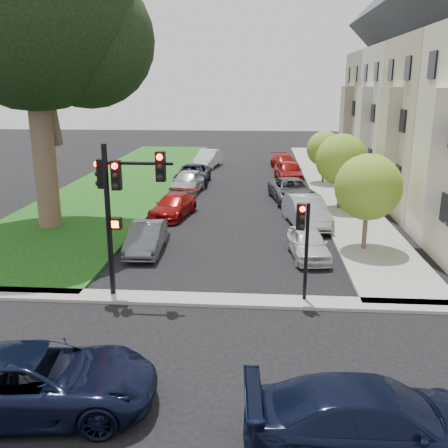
# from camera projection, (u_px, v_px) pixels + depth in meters

# --- Properties ---
(ground) EXTENTS (140.00, 140.00, 0.00)m
(ground) POSITION_uv_depth(u_px,v_px,m) (212.00, 328.00, 15.61)
(ground) COLOR black
(ground) RESTS_ON ground
(grass_strip) EXTENTS (8.00, 44.00, 0.12)m
(grass_strip) POSITION_uv_depth(u_px,v_px,m) (128.00, 181.00, 39.29)
(grass_strip) COLOR black
(grass_strip) RESTS_ON ground
(sidewalk_right) EXTENTS (3.50, 44.00, 0.12)m
(sidewalk_right) POSITION_uv_depth(u_px,v_px,m) (330.00, 184.00, 38.17)
(sidewalk_right) COLOR gray
(sidewalk_right) RESTS_ON ground
(sidewalk_cross) EXTENTS (60.00, 1.00, 0.12)m
(sidewalk_cross) POSITION_uv_depth(u_px,v_px,m) (218.00, 300.00, 17.52)
(sidewalk_cross) COLOR gray
(sidewalk_cross) RESTS_ON ground
(house_c) EXTENTS (7.70, 7.55, 15.97)m
(house_c) POSITION_uv_depth(u_px,v_px,m) (420.00, 91.00, 34.95)
(house_c) COLOR #A3A3A3
(house_c) RESTS_ON ground
(house_d) EXTENTS (7.70, 7.55, 15.97)m
(house_d) POSITION_uv_depth(u_px,v_px,m) (393.00, 90.00, 42.15)
(house_d) COLOR gray
(house_d) RESTS_ON ground
(eucalyptus) EXTENTS (11.43, 10.37, 16.20)m
(eucalyptus) POSITION_uv_depth(u_px,v_px,m) (28.00, 4.00, 23.65)
(eucalyptus) COLOR brown
(eucalyptus) RESTS_ON ground
(small_tree_a) EXTENTS (2.98, 2.98, 4.46)m
(small_tree_a) POSITION_uv_depth(u_px,v_px,m) (368.00, 187.00, 22.14)
(small_tree_a) COLOR brown
(small_tree_a) RESTS_ON ground
(small_tree_b) EXTENTS (3.06, 3.06, 4.60)m
(small_tree_b) POSITION_uv_depth(u_px,v_px,m) (341.00, 160.00, 29.64)
(small_tree_b) COLOR brown
(small_tree_b) RESTS_ON ground
(small_tree_c) EXTENTS (2.68, 2.68, 4.01)m
(small_tree_c) POSITION_uv_depth(u_px,v_px,m) (324.00, 149.00, 37.73)
(small_tree_c) COLOR brown
(small_tree_c) RESTS_ON ground
(traffic_signal_main) EXTENTS (2.66, 0.68, 5.47)m
(traffic_signal_main) POSITION_uv_depth(u_px,v_px,m) (120.00, 194.00, 16.99)
(traffic_signal_main) COLOR black
(traffic_signal_main) RESTS_ON ground
(traffic_signal_secondary) EXTENTS (0.48, 0.38, 3.56)m
(traffic_signal_secondary) POSITION_uv_depth(u_px,v_px,m) (304.00, 234.00, 16.84)
(traffic_signal_secondary) COLOR black
(traffic_signal_secondary) RESTS_ON ground
(car_cross_near) EXTENTS (5.81, 3.27, 1.53)m
(car_cross_near) POSITION_uv_depth(u_px,v_px,m) (37.00, 381.00, 11.50)
(car_cross_near) COLOR black
(car_cross_near) RESTS_ON ground
(car_cross_far) EXTENTS (5.49, 2.52, 1.56)m
(car_cross_far) POSITION_uv_depth(u_px,v_px,m) (375.00, 421.00, 10.12)
(car_cross_far) COLOR black
(car_cross_far) RESTS_ON ground
(car_parked_0) EXTENTS (1.91, 3.93, 1.29)m
(car_parked_0) POSITION_uv_depth(u_px,v_px,m) (308.00, 243.00, 21.86)
(car_parked_0) COLOR silver
(car_parked_0) RESTS_ON ground
(car_parked_1) EXTENTS (2.51, 5.08, 1.60)m
(car_parked_1) POSITION_uv_depth(u_px,v_px,m) (306.00, 211.00, 26.77)
(car_parked_1) COLOR #999BA0
(car_parked_1) RESTS_ON ground
(car_parked_2) EXTENTS (3.20, 5.58, 1.47)m
(car_parked_2) POSITION_uv_depth(u_px,v_px,m) (292.00, 190.00, 32.46)
(car_parked_2) COLOR #3F4247
(car_parked_2) RESTS_ON ground
(car_parked_3) EXTENTS (2.42, 4.80, 1.57)m
(car_parked_3) POSITION_uv_depth(u_px,v_px,m) (289.00, 171.00, 39.36)
(car_parked_3) COLOR maroon
(car_parked_3) RESTS_ON ground
(car_parked_4) EXTENTS (2.71, 4.77, 1.30)m
(car_parked_4) POSITION_uv_depth(u_px,v_px,m) (284.00, 162.00, 44.83)
(car_parked_4) COLOR maroon
(car_parked_4) RESTS_ON ground
(car_parked_5) EXTENTS (1.61, 4.11, 1.33)m
(car_parked_5) POSITION_uv_depth(u_px,v_px,m) (146.00, 238.00, 22.58)
(car_parked_5) COLOR #3F4247
(car_parked_5) RESTS_ON ground
(car_parked_6) EXTENTS (2.55, 4.67, 1.28)m
(car_parked_6) POSITION_uv_depth(u_px,v_px,m) (173.00, 206.00, 28.65)
(car_parked_6) COLOR maroon
(car_parked_6) RESTS_ON ground
(car_parked_7) EXTENTS (2.34, 4.81, 1.58)m
(car_parked_7) POSITION_uv_depth(u_px,v_px,m) (188.00, 182.00, 35.06)
(car_parked_7) COLOR #999BA0
(car_parked_7) RESTS_ON ground
(car_parked_8) EXTENTS (2.50, 5.29, 1.46)m
(car_parked_8) POSITION_uv_depth(u_px,v_px,m) (193.00, 174.00, 38.19)
(car_parked_8) COLOR black
(car_parked_8) RESTS_ON ground
(car_parked_9) EXTENTS (2.39, 4.98, 1.57)m
(car_parked_9) POSITION_uv_depth(u_px,v_px,m) (208.00, 158.00, 46.06)
(car_parked_9) COLOR silver
(car_parked_9) RESTS_ON ground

